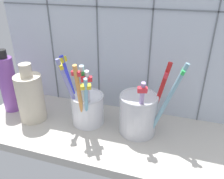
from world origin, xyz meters
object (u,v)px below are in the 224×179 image
toothbrush_cup_left (86,106)px  soap_bottle (8,84)px  toothbrush_cup_right (139,113)px  ceramic_vase (31,97)px

toothbrush_cup_left → soap_bottle: 21.39cm
toothbrush_cup_left → toothbrush_cup_right: toothbrush_cup_right is taller
toothbrush_cup_right → soap_bottle: bearing=-179.1°
ceramic_vase → soap_bottle: 8.32cm
ceramic_vase → toothbrush_cup_left: bearing=10.2°
toothbrush_cup_left → toothbrush_cup_right: size_ratio=0.94×
toothbrush_cup_right → ceramic_vase: 25.92cm
toothbrush_cup_right → soap_bottle: size_ratio=1.11×
toothbrush_cup_left → ceramic_vase: bearing=-169.8°
toothbrush_cup_left → soap_bottle: size_ratio=1.04×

